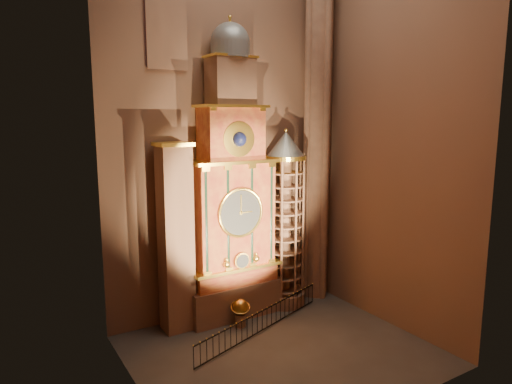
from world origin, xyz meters
TOP-DOWN VIEW (x-y plane):
  - floor at (0.00, 0.00)m, footprint 14.00×14.00m
  - wall_back at (0.00, 6.00)m, footprint 22.00×0.00m
  - wall_left at (-7.00, 0.00)m, footprint 0.00×22.00m
  - wall_right at (7.00, 0.00)m, footprint 0.00×22.00m
  - astronomical_clock at (0.00, 4.96)m, footprint 5.60×2.41m
  - portrait_tower at (-3.40, 4.98)m, footprint 1.80×1.60m
  - stair_turret at (3.50, 4.70)m, footprint 2.50×2.50m
  - gothic_pier at (6.10, 5.00)m, footprint 2.04×2.04m
  - stained_glass_window at (-3.20, 5.92)m, footprint 2.20×0.14m
  - celestial_globe at (-0.37, 3.42)m, footprint 1.37×1.33m
  - iron_railing at (0.30, 2.21)m, footprint 9.47×3.29m

SIDE VIEW (x-z plane):
  - floor at x=0.00m, z-range 0.00..0.00m
  - iron_railing at x=0.30m, z-range 0.05..1.22m
  - celestial_globe at x=-0.37m, z-range 0.16..1.73m
  - portrait_tower at x=-3.40m, z-range 0.05..10.25m
  - stair_turret at x=3.50m, z-range -0.13..10.67m
  - astronomical_clock at x=0.00m, z-range -1.67..15.03m
  - wall_back at x=0.00m, z-range 0.00..22.00m
  - wall_left at x=-7.00m, z-range 0.00..22.00m
  - wall_right at x=7.00m, z-range 0.00..22.00m
  - gothic_pier at x=6.10m, z-range 0.00..22.00m
  - stained_glass_window at x=-3.20m, z-range 13.90..19.10m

